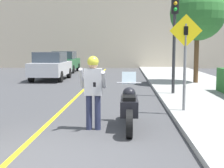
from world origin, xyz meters
name	(u,v)px	position (x,y,z in m)	size (l,w,h in m)	color
ground_plane	(44,162)	(0.00, 0.00, 0.00)	(80.00, 80.00, 0.00)	#424244
road_center_line	(71,101)	(-0.60, 6.00, 0.00)	(0.12, 36.00, 0.01)	yellow
building_backdrop	(113,31)	(0.00, 26.00, 3.61)	(28.00, 1.20, 7.22)	beige
motorcycle	(129,107)	(1.43, 2.37, 0.50)	(0.62, 2.33, 1.29)	black
person_biker	(93,85)	(0.60, 2.14, 1.05)	(0.59, 0.47, 1.71)	#282D4C
crossing_sign	(185,53)	(3.00, 3.90, 1.75)	(0.91, 0.08, 2.69)	slate
traffic_light	(175,25)	(3.20, 7.31, 2.79)	(0.26, 0.30, 3.83)	#2D2D30
street_tree	(198,13)	(4.95, 11.36, 3.66)	(2.80, 2.80, 4.95)	brown
parked_car_silver	(51,66)	(-3.18, 13.59, 0.86)	(1.88, 4.20, 1.68)	black
parked_car_green	(65,62)	(-3.60, 19.98, 0.86)	(1.88, 4.20, 1.68)	black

